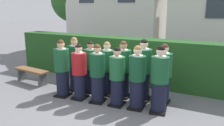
{
  "coord_description": "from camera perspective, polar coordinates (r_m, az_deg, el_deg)",
  "views": [
    {
      "loc": [
        2.87,
        -5.24,
        2.54
      ],
      "look_at": [
        0.0,
        0.3,
        1.05
      ],
      "focal_mm": 37.84,
      "sensor_mm": 36.0,
      "label": 1
    }
  ],
  "objects": [
    {
      "name": "student_rear_row_4",
      "position": [
        6.49,
        7.54,
        -2.07
      ],
      "size": [
        0.45,
        0.56,
        1.71
      ],
      "color": "black",
      "rests_on": "ground"
    },
    {
      "name": "student_rear_row_0",
      "position": [
        7.36,
        -8.94,
        -0.5
      ],
      "size": [
        0.43,
        0.52,
        1.65
      ],
      "color": "black",
      "rests_on": "ground"
    },
    {
      "name": "hedge",
      "position": [
        7.99,
        5.65,
        0.52
      ],
      "size": [
        9.46,
        0.7,
        1.52
      ],
      "color": "#214C1E",
      "rests_on": "ground"
    },
    {
      "name": "oak_tree_left",
      "position": [
        14.93,
        -9.3,
        14.77
      ],
      "size": [
        2.69,
        2.69,
        4.28
      ],
      "color": "brown",
      "rests_on": "ground"
    },
    {
      "name": "student_rear_row_3",
      "position": [
        6.68,
        2.7,
        -1.87
      ],
      "size": [
        0.45,
        0.54,
        1.63
      ],
      "color": "black",
      "rests_on": "ground"
    },
    {
      "name": "student_in_red_blazer",
      "position": [
        6.62,
        -7.88,
        -2.43
      ],
      "size": [
        0.41,
        0.5,
        1.56
      ],
      "color": "black",
      "rests_on": "ground"
    },
    {
      "name": "wooden_bench",
      "position": [
        8.47,
        -18.86,
        -2.28
      ],
      "size": [
        1.43,
        0.53,
        0.48
      ],
      "color": "brown",
      "rests_on": "ground"
    },
    {
      "name": "student_front_row_5",
      "position": [
        5.82,
        11.41,
        -4.34
      ],
      "size": [
        0.45,
        0.53,
        1.66
      ],
      "color": "black",
      "rests_on": "ground"
    },
    {
      "name": "ground_plane",
      "position": [
        6.49,
        -1.23,
        -9.6
      ],
      "size": [
        60.0,
        60.0,
        0.0
      ],
      "primitive_type": "plane",
      "color": "slate"
    },
    {
      "name": "student_front_row_0",
      "position": [
        6.9,
        -11.97,
        -1.58
      ],
      "size": [
        0.43,
        0.54,
        1.65
      ],
      "color": "black",
      "rests_on": "ground"
    },
    {
      "name": "student_rear_row_2",
      "position": [
        6.87,
        -1.19,
        -1.65
      ],
      "size": [
        0.41,
        0.48,
        1.58
      ],
      "color": "black",
      "rests_on": "ground"
    },
    {
      "name": "student_front_row_2",
      "position": [
        6.33,
        -3.5,
        -2.91
      ],
      "size": [
        0.43,
        0.53,
        1.6
      ],
      "color": "black",
      "rests_on": "ground"
    },
    {
      "name": "student_front_row_3",
      "position": [
        6.12,
        1.24,
        -3.68
      ],
      "size": [
        0.4,
        0.5,
        1.55
      ],
      "color": "black",
      "rests_on": "ground"
    },
    {
      "name": "student_rear_row_1",
      "position": [
        7.11,
        -5.12,
        -1.24
      ],
      "size": [
        0.43,
        0.53,
        1.57
      ],
      "color": "black",
      "rests_on": "ground"
    },
    {
      "name": "student_front_row_4",
      "position": [
        5.95,
        6.08,
        -3.88
      ],
      "size": [
        0.42,
        0.53,
        1.63
      ],
      "color": "black",
      "rests_on": "ground"
    },
    {
      "name": "student_rear_row_5",
      "position": [
        6.39,
        12.29,
        -2.95
      ],
      "size": [
        0.42,
        0.47,
        1.62
      ],
      "color": "black",
      "rests_on": "ground"
    }
  ]
}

